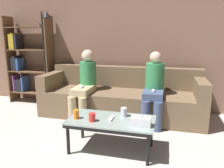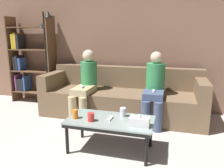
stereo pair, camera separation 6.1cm
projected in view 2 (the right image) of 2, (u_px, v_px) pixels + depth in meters
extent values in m
cube|color=#8C6651|center=(129.00, 40.00, 4.09)|extent=(12.00, 0.06, 2.60)
cube|color=brown|center=(121.00, 103.00, 3.79)|extent=(2.74, 0.88, 0.44)
cube|color=brown|center=(126.00, 77.00, 4.02)|extent=(2.74, 0.20, 0.38)
cube|color=brown|center=(55.00, 79.00, 4.06)|extent=(0.18, 0.88, 0.26)
cube|color=brown|center=(202.00, 88.00, 3.38)|extent=(0.18, 0.88, 0.26)
cube|color=#8C9E99|center=(110.00, 120.00, 2.60)|extent=(1.03, 0.54, 0.02)
cube|color=black|center=(110.00, 122.00, 2.61)|extent=(1.01, 0.53, 0.04)
cylinder|color=black|center=(67.00, 140.00, 2.57)|extent=(0.04, 0.04, 0.34)
cylinder|color=black|center=(146.00, 151.00, 2.32)|extent=(0.04, 0.04, 0.34)
cylinder|color=black|center=(82.00, 126.00, 2.98)|extent=(0.04, 0.04, 0.34)
cylinder|color=black|center=(151.00, 134.00, 2.73)|extent=(0.04, 0.04, 0.34)
cylinder|color=red|center=(91.00, 117.00, 2.53)|extent=(0.08, 0.08, 0.10)
cylinder|color=orange|center=(75.00, 114.00, 2.62)|extent=(0.07, 0.07, 0.11)
cylinder|color=silver|center=(123.00, 112.00, 2.68)|extent=(0.08, 0.08, 0.11)
cube|color=white|center=(139.00, 122.00, 2.40)|extent=(0.22, 0.12, 0.10)
sphere|color=white|center=(140.00, 116.00, 2.39)|extent=(0.04, 0.04, 0.04)
cube|color=white|center=(110.00, 118.00, 2.60)|extent=(0.04, 0.15, 0.02)
cube|color=brown|center=(14.00, 60.00, 4.61)|extent=(0.02, 0.32, 1.75)
cube|color=brown|center=(52.00, 61.00, 4.37)|extent=(0.02, 0.32, 1.75)
cube|color=brown|center=(35.00, 91.00, 4.63)|extent=(0.91, 0.32, 0.02)
cube|color=#8E4293|center=(19.00, 82.00, 4.69)|extent=(0.03, 0.24, 0.33)
cube|color=#232328|center=(21.00, 84.00, 4.69)|extent=(0.05, 0.24, 0.25)
cube|color=#232328|center=(23.00, 84.00, 4.67)|extent=(0.05, 0.24, 0.26)
cube|color=#232328|center=(25.00, 84.00, 4.66)|extent=(0.04, 0.24, 0.27)
cube|color=#33569E|center=(27.00, 83.00, 4.64)|extent=(0.04, 0.24, 0.32)
cube|color=brown|center=(33.00, 71.00, 4.54)|extent=(0.91, 0.32, 0.02)
cube|color=#232328|center=(17.00, 63.00, 4.61)|extent=(0.04, 0.24, 0.27)
cube|color=#232328|center=(20.00, 63.00, 4.59)|extent=(0.06, 0.24, 0.30)
cube|color=#33569E|center=(22.00, 64.00, 4.57)|extent=(0.05, 0.24, 0.25)
cube|color=brown|center=(32.00, 50.00, 4.44)|extent=(0.91, 0.32, 0.02)
cube|color=gold|center=(15.00, 41.00, 4.51)|extent=(0.05, 0.24, 0.30)
cube|color=gold|center=(18.00, 41.00, 4.49)|extent=(0.06, 0.24, 0.32)
cube|color=#232328|center=(21.00, 42.00, 4.47)|extent=(0.05, 0.24, 0.30)
cube|color=brown|center=(30.00, 27.00, 4.35)|extent=(0.91, 0.32, 0.02)
cylinder|color=black|center=(49.00, 104.00, 4.43)|extent=(0.26, 0.26, 0.02)
cylinder|color=black|center=(46.00, 60.00, 4.23)|extent=(0.03, 0.03, 1.81)
cone|color=black|center=(48.00, 14.00, 4.02)|extent=(0.14, 0.14, 0.12)
cone|color=black|center=(41.00, 26.00, 4.15)|extent=(0.12, 0.12, 0.10)
cylinder|color=tan|center=(73.00, 110.00, 3.45)|extent=(0.13, 0.13, 0.44)
cylinder|color=tan|center=(83.00, 111.00, 3.40)|extent=(0.13, 0.13, 0.44)
cube|color=tan|center=(84.00, 90.00, 3.60)|extent=(0.28, 0.50, 0.10)
cylinder|color=#388E51|center=(89.00, 76.00, 3.80)|extent=(0.28, 0.28, 0.49)
sphere|color=beige|center=(89.00, 56.00, 3.72)|extent=(0.21, 0.21, 0.21)
cube|color=white|center=(82.00, 87.00, 3.54)|extent=(0.04, 0.12, 0.02)
cylinder|color=#47567A|center=(145.00, 116.00, 3.21)|extent=(0.13, 0.13, 0.44)
cylinder|color=#47567A|center=(158.00, 117.00, 3.16)|extent=(0.13, 0.13, 0.44)
cube|color=#47567A|center=(154.00, 94.00, 3.33)|extent=(0.30, 0.44, 0.10)
cylinder|color=#388E51|center=(155.00, 79.00, 3.49)|extent=(0.30, 0.30, 0.50)
sphere|color=beige|center=(156.00, 57.00, 3.42)|extent=(0.18, 0.18, 0.18)
cube|color=white|center=(154.00, 91.00, 3.28)|extent=(0.04, 0.12, 0.02)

